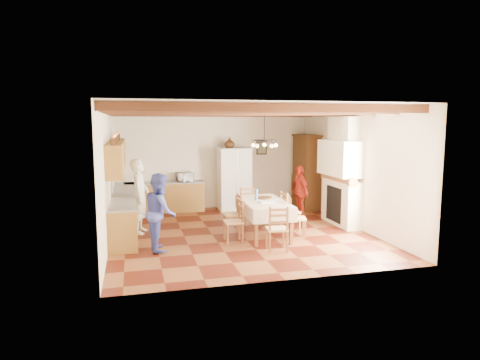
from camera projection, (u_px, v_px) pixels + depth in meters
name	position (u px, v px, depth m)	size (l,w,h in m)	color
floor	(239.00, 233.00, 10.37)	(6.00, 6.50, 0.02)	#45140A
ceiling	(239.00, 107.00, 9.97)	(6.00, 6.50, 0.02)	beige
wall_back	(214.00, 160.00, 13.30)	(6.00, 0.02, 3.00)	#F0E6C9
wall_front	(287.00, 193.00, 7.04)	(6.00, 0.02, 3.00)	#F0E6C9
wall_left	(107.00, 175.00, 9.44)	(0.02, 6.50, 3.00)	#F0E6C9
wall_right	(353.00, 168.00, 10.90)	(0.02, 6.50, 3.00)	#F0E6C9
ceiling_beams	(239.00, 111.00, 9.98)	(6.00, 6.30, 0.16)	#3B1E11
lower_cabinets_left	(124.00, 212.00, 10.67)	(0.60, 4.30, 0.86)	brown
lower_cabinets_back	(165.00, 198.00, 12.77)	(2.30, 0.60, 0.86)	brown
countertop_left	(123.00, 195.00, 10.61)	(0.62, 4.30, 0.04)	slate
countertop_back	(165.00, 183.00, 12.71)	(2.34, 0.62, 0.04)	slate
backsplash_left	(111.00, 182.00, 10.50)	(0.03, 4.30, 0.60)	#F2E6D0
backsplash_back	(164.00, 171.00, 12.94)	(2.30, 0.03, 0.60)	#F2E6D0
upper_cabinets	(117.00, 156.00, 10.45)	(0.35, 4.20, 0.70)	brown
fireplace	(339.00, 171.00, 11.04)	(0.56, 1.60, 2.80)	#EEE9C8
wall_picture	(262.00, 148.00, 13.61)	(0.34, 0.03, 0.42)	black
refrigerator	(234.00, 179.00, 13.11)	(0.94, 0.78, 1.89)	white
hutch	(306.00, 172.00, 13.21)	(0.53, 1.26, 2.29)	#3A260E
dining_table	(264.00, 204.00, 10.02)	(1.05, 1.95, 0.83)	white
chandelier	(264.00, 140.00, 9.82)	(0.47, 0.47, 0.03)	black
chair_left_near	(233.00, 221.00, 9.52)	(0.42, 0.40, 0.96)	brown
chair_left_far	(233.00, 214.00, 10.25)	(0.42, 0.40, 0.96)	brown
chair_right_near	(297.00, 218.00, 9.85)	(0.42, 0.40, 0.96)	brown
chair_right_far	(290.00, 211.00, 10.61)	(0.42, 0.40, 0.96)	brown
chair_end_near	(277.00, 228.00, 8.87)	(0.42, 0.40, 0.96)	brown
chair_end_far	(250.00, 206.00, 11.21)	(0.42, 0.40, 0.96)	brown
person_man	(140.00, 196.00, 10.25)	(0.66, 0.43, 1.80)	beige
person_woman_blue	(160.00, 212.00, 8.89)	(0.79, 0.61, 1.62)	#3D49A1
person_woman_red	(299.00, 192.00, 11.90)	(0.87, 0.36, 1.48)	#AB2617
microwave	(185.00, 177.00, 12.84)	(0.48, 0.33, 0.27)	silver
fridge_vase	(230.00, 143.00, 12.93)	(0.31, 0.31, 0.33)	#3A260E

